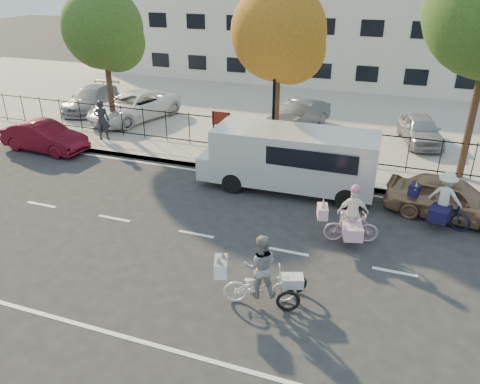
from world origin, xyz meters
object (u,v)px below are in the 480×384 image
at_px(unicorn_bike, 351,221).
at_px(lot_car_a, 91,99).
at_px(red_sedan, 44,137).
at_px(gold_sedan, 450,198).
at_px(lot_car_d, 420,129).
at_px(lot_car_b, 134,106).
at_px(pedestrian, 102,120).
at_px(zebra_trike, 260,278).
at_px(lot_car_c, 299,115).
at_px(white_van, 291,157).
at_px(bull_bike, 443,205).
at_px(lamppost, 274,89).

relative_size(unicorn_bike, lot_car_a, 0.43).
bearing_deg(red_sedan, gold_sedan, -88.30).
bearing_deg(unicorn_bike, lot_car_d, -25.29).
xyz_separation_m(gold_sedan, lot_car_b, (-15.51, 5.82, 0.19)).
bearing_deg(red_sedan, pedestrian, -40.38).
relative_size(zebra_trike, pedestrian, 1.16).
xyz_separation_m(gold_sedan, lot_car_c, (-6.85, 7.29, 0.15)).
xyz_separation_m(unicorn_bike, pedestrian, (-12.32, 5.19, 0.39)).
distance_m(zebra_trike, white_van, 6.83).
relative_size(lot_car_c, lot_car_d, 1.12).
distance_m(lot_car_b, lot_car_d, 14.55).
bearing_deg(lot_car_b, zebra_trike, -31.29).
distance_m(unicorn_bike, pedestrian, 13.37).
relative_size(bull_bike, lot_car_b, 0.39).
bearing_deg(unicorn_bike, lot_car_b, 41.53).
height_order(unicorn_bike, red_sedan, unicorn_bike).
relative_size(zebra_trike, gold_sedan, 0.54).
bearing_deg(lot_car_d, lot_car_b, 170.21).
bearing_deg(lot_car_a, white_van, -32.42).
distance_m(unicorn_bike, lot_car_b, 15.23).
height_order(unicorn_bike, lot_car_a, unicorn_bike).
bearing_deg(lamppost, lot_car_d, 35.15).
distance_m(bull_bike, lot_car_d, 7.81).
distance_m(bull_bike, lot_car_a, 19.95).
xyz_separation_m(unicorn_bike, lot_car_c, (-3.96, 9.97, 0.14)).
height_order(unicorn_bike, pedestrian, pedestrian).
relative_size(bull_bike, pedestrian, 1.09).
relative_size(red_sedan, pedestrian, 2.13).
distance_m(unicorn_bike, red_sedan, 14.52).
xyz_separation_m(unicorn_bike, white_van, (-2.64, 3.09, 0.56)).
relative_size(bull_bike, lot_car_a, 0.46).
xyz_separation_m(zebra_trike, white_van, (-0.95, 6.74, 0.53)).
relative_size(unicorn_bike, bull_bike, 0.93).
height_order(white_van, lot_car_c, white_van).
bearing_deg(red_sedan, lot_car_a, 20.60).
bearing_deg(lot_car_a, gold_sedan, -26.75).
relative_size(lamppost, white_van, 0.67).
bearing_deg(pedestrian, red_sedan, 23.51).
distance_m(pedestrian, lot_car_a, 5.51).
bearing_deg(lot_car_c, bull_bike, -33.36).
bearing_deg(unicorn_bike, bull_bike, -66.84).
distance_m(zebra_trike, red_sedan, 14.26).
distance_m(red_sedan, lot_car_d, 17.27).
distance_m(bull_bike, pedestrian, 15.27).
relative_size(unicorn_bike, pedestrian, 1.02).
height_order(lamppost, lot_car_b, lamppost).
distance_m(white_van, lot_car_d, 8.09).
bearing_deg(unicorn_bike, lot_car_a, 45.20).
height_order(lot_car_a, lot_car_b, lot_car_b).
height_order(red_sedan, gold_sedan, gold_sedan).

